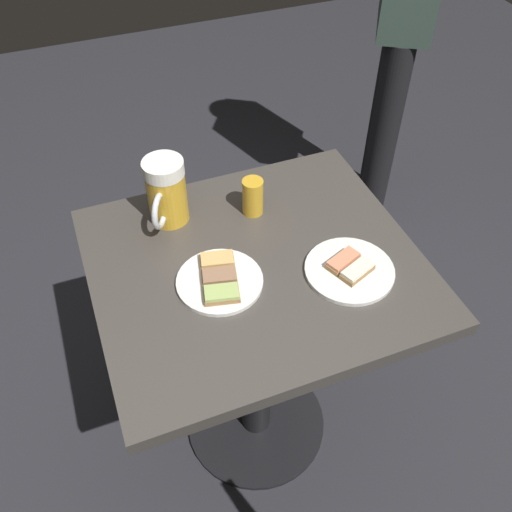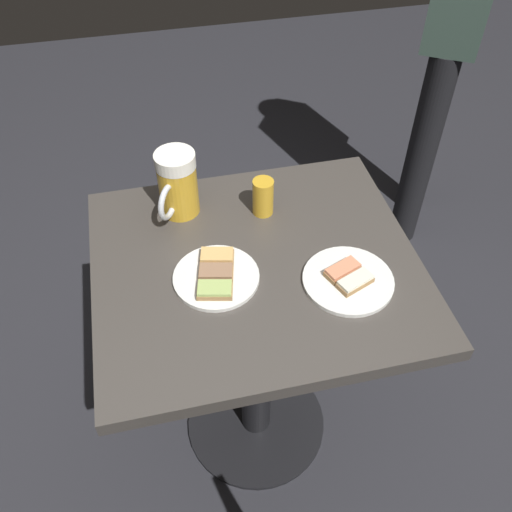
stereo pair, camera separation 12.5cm
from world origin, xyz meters
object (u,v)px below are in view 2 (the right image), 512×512
object	(u,v)px
plate_near	(216,276)
patron_standing	(457,13)
beer_mug	(177,184)
beer_glass_small	(263,197)
plate_far	(348,279)

from	to	relation	value
plate_near	patron_standing	world-z (taller)	patron_standing
beer_mug	patron_standing	xyz separation A→B (m)	(0.61, -1.02, 0.06)
patron_standing	beer_mug	bearing A→B (deg)	-27.15
beer_mug	patron_standing	bearing A→B (deg)	-59.05
beer_mug	patron_standing	size ratio (longest dim) A/B	0.11
beer_glass_small	plate_far	bearing A→B (deg)	-154.30
plate_near	beer_mug	world-z (taller)	beer_mug
plate_near	beer_mug	bearing A→B (deg)	11.11
plate_near	plate_far	bearing A→B (deg)	-104.64
plate_far	beer_glass_small	xyz separation A→B (m)	(0.27, 0.13, 0.04)
plate_near	beer_glass_small	xyz separation A→B (m)	(0.19, -0.15, 0.04)
beer_glass_small	patron_standing	world-z (taller)	patron_standing
plate_near	patron_standing	size ratio (longest dim) A/B	0.12
plate_far	patron_standing	distance (m)	1.17
plate_far	beer_mug	distance (m)	0.46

